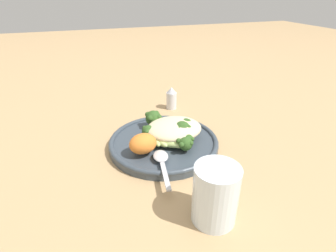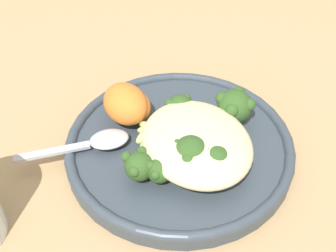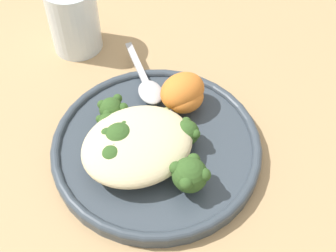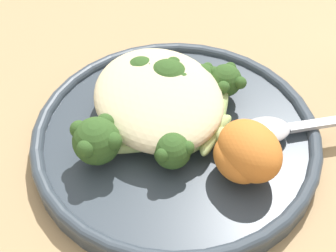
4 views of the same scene
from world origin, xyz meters
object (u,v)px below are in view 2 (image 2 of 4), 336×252
object	(u,v)px
broccoli_stalk_1	(157,159)
broccoli_stalk_3	(202,157)
broccoli_stalk_2	(185,150)
broccoli_stalk_4	(190,132)
sweet_potato_chunk_0	(133,105)
quinoa_mound	(197,142)
spoon	(98,142)
broccoli_stalk_0	(144,155)
sweet_potato_chunk_1	(126,104)
plate	(179,146)
broccoli_stalk_5	(223,110)
broccoli_stalk_6	(172,115)

from	to	relation	value
broccoli_stalk_1	broccoli_stalk_3	bearing A→B (deg)	81.02
broccoli_stalk_2	broccoli_stalk_4	bearing A→B (deg)	126.97
sweet_potato_chunk_0	quinoa_mound	bearing A→B (deg)	-156.80
broccoli_stalk_3	spoon	bearing A→B (deg)	-156.93
broccoli_stalk_0	broccoli_stalk_3	bearing A→B (deg)	96.52
broccoli_stalk_4	sweet_potato_chunk_1	world-z (taller)	sweet_potato_chunk_1
plate	spoon	distance (m)	0.09
sweet_potato_chunk_0	broccoli_stalk_4	bearing A→B (deg)	-148.25
broccoli_stalk_4	sweet_potato_chunk_0	size ratio (longest dim) A/B	1.72
broccoli_stalk_5	sweet_potato_chunk_0	xyz separation A→B (m)	(0.05, 0.09, -0.00)
broccoli_stalk_6	broccoli_stalk_3	bearing A→B (deg)	-110.66
plate	broccoli_stalk_0	size ratio (longest dim) A/B	2.81
plate	broccoli_stalk_4	bearing A→B (deg)	-121.92
spoon	broccoli_stalk_0	bearing A→B (deg)	135.81
broccoli_stalk_1	broccoli_stalk_2	size ratio (longest dim) A/B	0.83
broccoli_stalk_3	broccoli_stalk_6	xyz separation A→B (m)	(0.07, -0.00, -0.00)
broccoli_stalk_4	broccoli_stalk_6	bearing A→B (deg)	131.29
broccoli_stalk_3	sweet_potato_chunk_1	world-z (taller)	sweet_potato_chunk_1
plate	broccoli_stalk_5	distance (m)	0.06
broccoli_stalk_5	spoon	distance (m)	0.14
broccoli_stalk_4	sweet_potato_chunk_0	bearing A→B (deg)	153.91
broccoli_stalk_6	sweet_potato_chunk_0	bearing A→B (deg)	117.25
sweet_potato_chunk_1	broccoli_stalk_3	bearing A→B (deg)	-157.34
plate	sweet_potato_chunk_1	bearing A→B (deg)	34.19
spoon	quinoa_mound	bearing A→B (deg)	155.88
broccoli_stalk_0	spoon	xyz separation A→B (m)	(0.05, 0.03, -0.01)
broccoli_stalk_5	quinoa_mound	bearing A→B (deg)	-139.36
quinoa_mound	broccoli_stalk_6	distance (m)	0.05
broccoli_stalk_1	sweet_potato_chunk_0	xyz separation A→B (m)	(0.08, -0.01, 0.00)
broccoli_stalk_1	broccoli_stalk_3	distance (m)	0.05
broccoli_stalk_1	sweet_potato_chunk_1	xyz separation A→B (m)	(0.08, 0.00, 0.01)
broccoli_stalk_5	sweet_potato_chunk_0	size ratio (longest dim) A/B	2.64
quinoa_mound	sweet_potato_chunk_1	bearing A→B (deg)	28.14
quinoa_mound	spoon	xyz separation A→B (m)	(0.06, 0.09, -0.01)
plate	broccoli_stalk_1	xyz separation A→B (m)	(-0.03, 0.04, 0.02)
broccoli_stalk_2	broccoli_stalk_3	world-z (taller)	broccoli_stalk_2
plate	broccoli_stalk_3	world-z (taller)	broccoli_stalk_3
quinoa_mound	sweet_potato_chunk_0	world-z (taller)	quinoa_mound
broccoli_stalk_1	broccoli_stalk_2	bearing A→B (deg)	92.08
broccoli_stalk_1	broccoli_stalk_2	xyz separation A→B (m)	(-0.01, -0.03, 0.01)
broccoli_stalk_0	broccoli_stalk_5	distance (m)	0.11
broccoli_stalk_5	broccoli_stalk_6	size ratio (longest dim) A/B	1.51
broccoli_stalk_3	quinoa_mound	bearing A→B (deg)	145.98
plate	spoon	xyz separation A→B (m)	(0.03, 0.08, 0.01)
plate	sweet_potato_chunk_1	distance (m)	0.08
broccoli_stalk_4	sweet_potato_chunk_1	xyz separation A→B (m)	(0.06, 0.05, 0.01)
quinoa_mound	broccoli_stalk_4	world-z (taller)	quinoa_mound
spoon	broccoli_stalk_5	bearing A→B (deg)	178.83
broccoli_stalk_5	broccoli_stalk_0	bearing A→B (deg)	-161.62
broccoli_stalk_1	sweet_potato_chunk_1	world-z (taller)	sweet_potato_chunk_1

